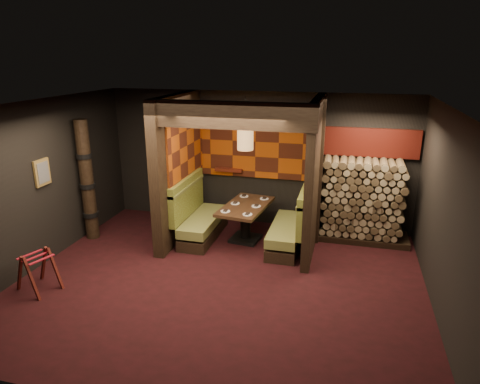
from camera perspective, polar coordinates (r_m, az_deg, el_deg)
name	(u,v)px	position (r m, az deg, el deg)	size (l,w,h in m)	color
floor	(220,283)	(7.17, -2.66, -12.00)	(6.50, 5.50, 0.02)	black
ceiling	(217,106)	(6.26, -3.05, 11.43)	(6.50, 5.50, 0.02)	black
wall_back	(257,159)	(9.14, 2.30, 4.37)	(6.50, 0.02, 2.85)	black
wall_front	(132,293)	(4.26, -14.20, -12.88)	(6.50, 0.02, 2.85)	black
wall_left	(38,185)	(8.13, -25.37, 0.89)	(0.02, 5.50, 2.85)	black
wall_right	(449,220)	(6.45, 26.06, -3.35)	(0.02, 5.50, 2.85)	black
partition_left	(178,168)	(8.51, -8.25, 3.17)	(0.20, 2.20, 2.85)	black
partition_right	(314,177)	(7.94, 9.86, 2.02)	(0.15, 2.10, 2.85)	black
header_beam	(229,115)	(6.96, -1.46, 10.19)	(2.85, 0.18, 0.44)	black
tapa_back_panel	(256,141)	(9.01, 2.11, 6.75)	(2.40, 0.06, 1.55)	#9C3E0A
tapa_side_panel	(186,145)	(8.52, -7.18, 6.18)	(0.04, 1.85, 1.45)	#9C3E0A
lacquer_shelf	(229,170)	(9.24, -1.51, 2.96)	(0.60, 0.12, 0.07)	#541A0F
booth_bench_left	(198,218)	(8.69, -5.58, -3.53)	(0.68, 1.60, 1.14)	black
booth_bench_right	(292,228)	(8.27, 6.90, -4.73)	(0.68, 1.60, 1.14)	black
dining_table	(246,216)	(8.46, 0.75, -3.25)	(0.94, 1.50, 0.75)	black
place_settings	(246,204)	(8.37, 0.76, -1.68)	(0.74, 1.20, 0.03)	white
pendant_lamp	(245,138)	(7.98, 0.71, 7.24)	(0.30, 0.30, 0.99)	#9E7242
framed_picture	(42,172)	(8.12, -24.88, 2.38)	(0.05, 0.36, 0.46)	olive
luggage_rack	(38,270)	(7.52, -25.38, -9.32)	(0.74, 0.62, 0.69)	#46130D
totem_column	(87,181)	(8.90, -19.72, 1.35)	(0.31, 0.31, 2.40)	black
firewood_stack	(366,201)	(8.73, 16.47, -1.17)	(1.73, 0.70, 1.64)	black
mosaic_header	(371,143)	(8.77, 17.06, 6.32)	(1.83, 0.10, 0.56)	maroon
bay_front_post	(320,173)	(8.19, 10.65, 2.46)	(0.08, 0.08, 2.85)	black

